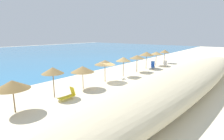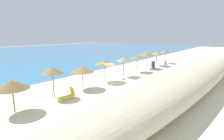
{
  "view_description": "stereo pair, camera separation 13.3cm",
  "coord_description": "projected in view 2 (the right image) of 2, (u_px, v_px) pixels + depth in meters",
  "views": [
    {
      "loc": [
        -16.98,
        -13.16,
        5.93
      ],
      "look_at": [
        0.27,
        0.43,
        1.46
      ],
      "focal_mm": 28.1,
      "sensor_mm": 36.0,
      "label": 1
    },
    {
      "loc": [
        -16.9,
        -13.26,
        5.93
      ],
      "look_at": [
        0.27,
        0.43,
        1.46
      ],
      "focal_mm": 28.1,
      "sensor_mm": 36.0,
      "label": 2
    }
  ],
  "objects": [
    {
      "name": "beach_umbrella_8",
      "position": [
        147.0,
        54.0,
        30.42
      ],
      "size": [
        2.58,
        2.58,
        2.97
      ],
      "color": "brown",
      "rests_on": "ground_plane"
    },
    {
      "name": "beach_umbrella_10",
      "position": [
        165.0,
        51.0,
        36.2
      ],
      "size": [
        2.03,
        2.03,
        2.84
      ],
      "color": "brown",
      "rests_on": "ground_plane"
    },
    {
      "name": "dune_ridge",
      "position": [
        185.0,
        80.0,
        17.98
      ],
      "size": [
        40.91,
        7.26,
        2.73
      ],
      "primitive_type": "ellipsoid",
      "rotation": [
        0.0,
        0.0,
        -0.05
      ],
      "color": "beige",
      "rests_on": "ground_plane"
    },
    {
      "name": "beach_umbrella_7",
      "position": [
        137.0,
        57.0,
        27.58
      ],
      "size": [
        2.42,
        2.42,
        2.73
      ],
      "color": "brown",
      "rests_on": "ground_plane"
    },
    {
      "name": "lounge_chair_3",
      "position": [
        68.0,
        95.0,
        16.22
      ],
      "size": [
        1.63,
        0.67,
        1.1
      ],
      "rotation": [
        0.0,
        0.0,
        1.52
      ],
      "color": "yellow",
      "rests_on": "ground_plane"
    },
    {
      "name": "beach_umbrella_5",
      "position": [
        105.0,
        62.0,
        21.88
      ],
      "size": [
        2.63,
        2.63,
        2.79
      ],
      "color": "brown",
      "rests_on": "ground_plane"
    },
    {
      "name": "lounge_chair_0",
      "position": [
        166.0,
        64.0,
        33.44
      ],
      "size": [
        1.54,
        1.24,
        1.01
      ],
      "rotation": [
        0.0,
        0.0,
        2.06
      ],
      "color": "white",
      "rests_on": "ground_plane"
    },
    {
      "name": "ground_plane",
      "position": [
        113.0,
        82.0,
        22.24
      ],
      "size": [
        160.0,
        160.0,
        0.0
      ],
      "primitive_type": "plane",
      "color": "beige"
    },
    {
      "name": "beach_umbrella_4",
      "position": [
        82.0,
        69.0,
        19.04
      ],
      "size": [
        2.57,
        2.57,
        2.56
      ],
      "color": "brown",
      "rests_on": "ground_plane"
    },
    {
      "name": "beach_umbrella_6",
      "position": [
        123.0,
        59.0,
        24.56
      ],
      "size": [
        2.13,
        2.13,
        2.82
      ],
      "color": "brown",
      "rests_on": "ground_plane"
    },
    {
      "name": "beach_umbrella_9",
      "position": [
        157.0,
        53.0,
        33.18
      ],
      "size": [
        2.41,
        2.41,
        2.71
      ],
      "color": "brown",
      "rests_on": "ground_plane"
    },
    {
      "name": "beach_umbrella_3",
      "position": [
        52.0,
        70.0,
        16.31
      ],
      "size": [
        2.07,
        2.07,
        2.95
      ],
      "color": "brown",
      "rests_on": "ground_plane"
    },
    {
      "name": "lounge_chair_2",
      "position": [
        153.0,
        66.0,
        31.21
      ],
      "size": [
        1.81,
        1.34,
        1.22
      ],
      "rotation": [
        0.0,
        0.0,
        2.05
      ],
      "color": "blue",
      "rests_on": "ground_plane"
    },
    {
      "name": "beach_umbrella_2",
      "position": [
        12.0,
        85.0,
        13.16
      ],
      "size": [
        2.57,
        2.57,
        2.57
      ],
      "color": "brown",
      "rests_on": "ground_plane"
    },
    {
      "name": "cooler_box",
      "position": [
        123.0,
        78.0,
        23.38
      ],
      "size": [
        0.7,
        0.58,
        0.32
      ],
      "primitive_type": "cube",
      "rotation": [
        0.0,
        0.0,
        2.82
      ],
      "color": "white",
      "rests_on": "ground_plane"
    }
  ]
}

